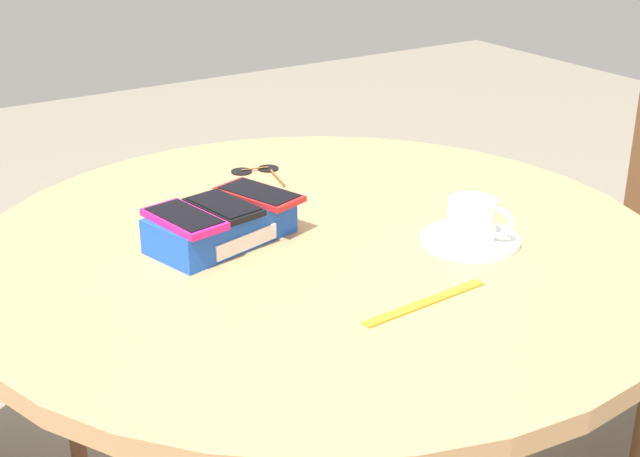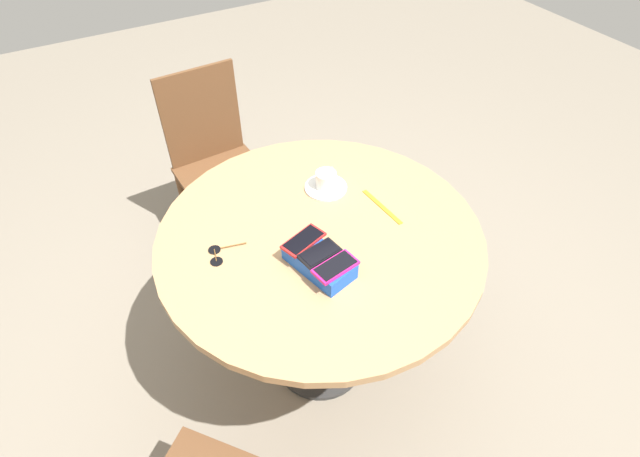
{
  "view_description": "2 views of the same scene",
  "coord_description": "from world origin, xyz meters",
  "views": [
    {
      "loc": [
        -0.68,
        -1.06,
        1.35
      ],
      "look_at": [
        0.0,
        0.0,
        0.81
      ],
      "focal_mm": 50.0,
      "sensor_mm": 36.0,
      "label": 1
    },
    {
      "loc": [
        -1.02,
        0.58,
        1.94
      ],
      "look_at": [
        0.0,
        0.0,
        0.81
      ],
      "focal_mm": 28.0,
      "sensor_mm": 36.0,
      "label": 2
    }
  ],
  "objects": [
    {
      "name": "phone_red",
      "position": [
        -0.06,
        0.09,
        0.85
      ],
      "size": [
        0.11,
        0.15,
        0.01
      ],
      "color": "red",
      "rests_on": "phone_box"
    },
    {
      "name": "phone_box",
      "position": [
        -0.13,
        0.08,
        0.82
      ],
      "size": [
        0.24,
        0.16,
        0.05
      ],
      "color": "blue",
      "rests_on": "round_table"
    },
    {
      "name": "round_table",
      "position": [
        0.0,
        0.0,
        0.69
      ],
      "size": [
        1.08,
        1.08,
        0.79
      ],
      "color": "#2D2D2D",
      "rests_on": "ground_plane"
    },
    {
      "name": "phone_black",
      "position": [
        -0.13,
        0.07,
        0.85
      ],
      "size": [
        0.09,
        0.13,
        0.01
      ],
      "color": "black",
      "rests_on": "phone_box"
    },
    {
      "name": "coffee_cup",
      "position": [
        0.19,
        -0.13,
        0.83
      ],
      "size": [
        0.08,
        0.09,
        0.06
      ],
      "color": "white",
      "rests_on": "saucer"
    },
    {
      "name": "lanyard_strap",
      "position": [
        0.01,
        -0.25,
        0.79
      ],
      "size": [
        0.21,
        0.03,
        0.0
      ],
      "primitive_type": "cube",
      "rotation": [
        0.0,
        0.0,
        0.06
      ],
      "color": "orange",
      "rests_on": "round_table"
    },
    {
      "name": "sunglasses",
      "position": [
        0.07,
        0.33,
        0.79
      ],
      "size": [
        0.09,
        0.13,
        0.01
      ],
      "color": "black",
      "rests_on": "round_table"
    },
    {
      "name": "saucer",
      "position": [
        0.19,
        -0.13,
        0.79
      ],
      "size": [
        0.15,
        0.15,
        0.01
      ],
      "primitive_type": "cylinder",
      "color": "white",
      "rests_on": "round_table"
    },
    {
      "name": "ground_plane",
      "position": [
        0.0,
        0.0,
        0.0
      ],
      "size": [
        8.0,
        8.0,
        0.0
      ],
      "primitive_type": "plane",
      "color": "gray"
    },
    {
      "name": "phone_magenta",
      "position": [
        -0.2,
        0.06,
        0.85
      ],
      "size": [
        0.09,
        0.14,
        0.01
      ],
      "color": "#D11975",
      "rests_on": "phone_box"
    },
    {
      "name": "chair_near_window",
      "position": [
        0.94,
        0.04,
        0.47
      ],
      "size": [
        0.42,
        0.42,
        0.92
      ],
      "color": "brown",
      "rests_on": "ground_plane"
    }
  ]
}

